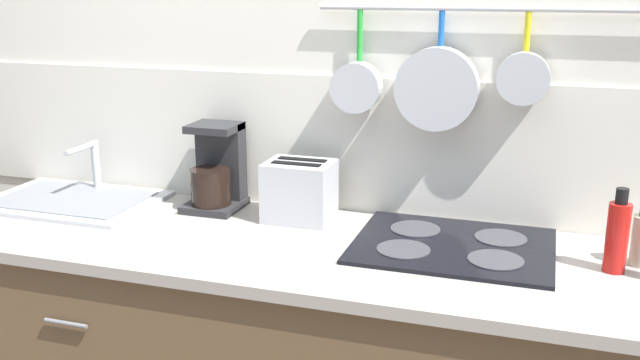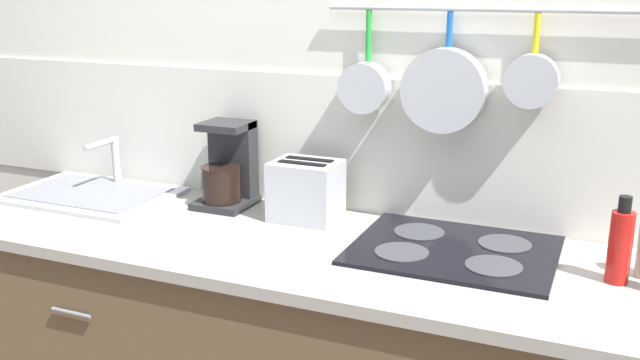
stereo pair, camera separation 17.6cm
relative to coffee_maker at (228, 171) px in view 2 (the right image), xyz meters
The scene contains 7 objects.
wall_back 0.47m from the coffee_maker, 19.59° to the left, with size 7.20×0.16×2.60m.
countertop 0.47m from the coffee_maker, 31.68° to the right, with size 2.42×0.67×0.03m.
sink_basin 0.52m from the coffee_maker, 167.00° to the right, with size 0.58×0.40×0.19m.
coffee_maker is the anchor object (origin of this frame).
toaster 0.31m from the coffee_maker, ahead, with size 0.23×0.17×0.20m.
cooktop 0.83m from the coffee_maker, ahead, with size 0.56×0.45×0.01m.
bottle_cooking_wine 1.26m from the coffee_maker, ahead, with size 0.06×0.06×0.23m.
Camera 2 is at (0.82, -1.79, 1.67)m, focal length 40.00 mm.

